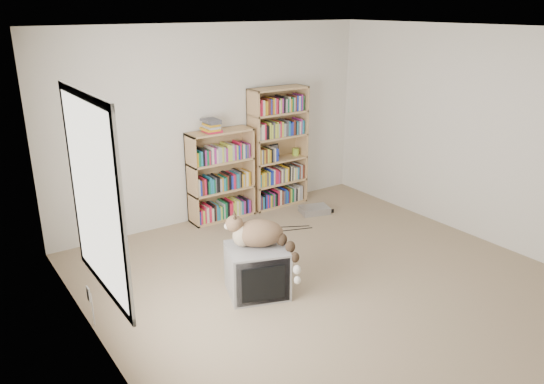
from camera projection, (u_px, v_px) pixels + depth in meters
floor at (340, 290)px, 5.32m from camera, size 4.50×5.00×0.01m
wall_back at (215, 124)px, 6.84m from camera, size 4.50×0.02×2.50m
wall_left at (104, 225)px, 3.70m from camera, size 0.02×5.00×2.50m
wall_right at (492, 138)px, 6.10m from camera, size 0.02×5.00×2.50m
ceiling at (352, 30)px, 4.48m from camera, size 4.50×5.00×0.02m
window at (95, 196)px, 3.81m from camera, size 0.02×1.22×1.52m
crt_tv at (257, 270)px, 5.19m from camera, size 0.70×0.67×0.49m
cat at (264, 238)px, 5.09m from camera, size 0.63×0.75×0.58m
bookcase_tall at (277, 150)px, 7.36m from camera, size 0.83×0.30×1.66m
bookcase_short at (220, 179)px, 6.95m from camera, size 0.87×0.30×1.19m
book_stack at (211, 126)px, 6.62m from camera, size 0.20×0.26×0.17m
green_mug at (295, 152)px, 7.52m from camera, size 0.10×0.10×0.11m
framed_print at (274, 150)px, 7.43m from camera, size 0.14×0.05×0.18m
dvd_player at (314, 210)px, 7.27m from camera, size 0.44×0.37×0.09m
wall_outlet at (89, 294)px, 4.62m from camera, size 0.01×0.08×0.13m
floor_cables at (276, 240)px, 6.44m from camera, size 1.20×0.70×0.01m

